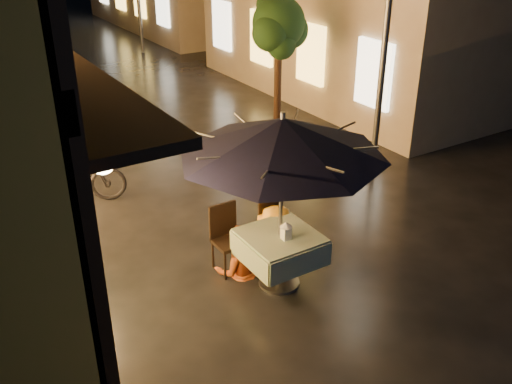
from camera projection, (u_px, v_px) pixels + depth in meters
ground at (312, 261)px, 8.32m from camera, size 90.00×90.00×0.00m
street_tree at (279, 27)px, 11.81m from camera, size 1.43×1.20×3.15m
streetlamp_near at (387, 17)px, 9.96m from camera, size 0.36×0.36×4.23m
cafe_table at (280, 247)px, 7.57m from camera, size 0.99×0.99×0.78m
patio_umbrella at (282, 137)px, 6.87m from camera, size 2.64×2.64×2.46m
cafe_chair_left at (227, 234)px, 7.96m from camera, size 0.42×0.42×0.97m
cafe_chair_right at (274, 219)px, 8.34m from camera, size 0.42×0.42×0.97m
table_lantern at (286, 230)px, 7.32m from camera, size 0.16×0.16×0.25m
person_orange at (238, 228)px, 7.76m from camera, size 0.84×0.74×1.43m
person_yellow at (277, 209)px, 8.05m from camera, size 1.15×0.80×1.63m
bicycle_0 at (71, 177)px, 9.77m from camera, size 1.96×1.26×0.97m
bicycle_1 at (47, 169)px, 10.17m from camera, size 1.52×0.69×0.88m
bicycle_2 at (60, 155)px, 10.77m from camera, size 1.75×1.04×0.87m
bicycle_3 at (25, 120)px, 12.19m from camera, size 1.92×1.23×1.12m
bicycle_4 at (2, 120)px, 12.41m from camera, size 1.95×1.15×0.97m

